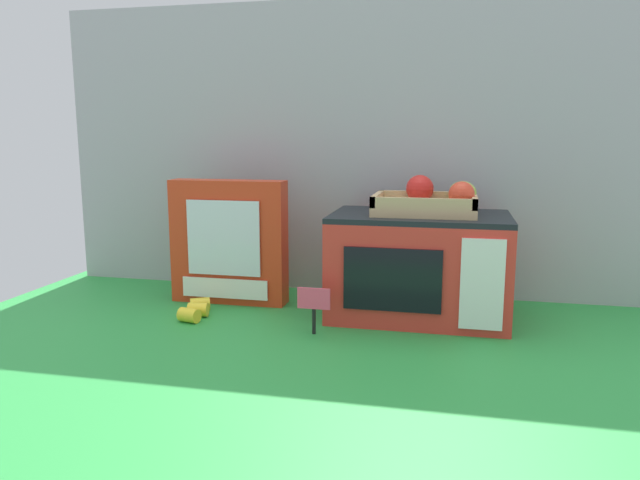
{
  "coord_description": "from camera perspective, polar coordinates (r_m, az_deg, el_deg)",
  "views": [
    {
      "loc": [
        0.25,
        -1.38,
        0.41
      ],
      "look_at": [
        -0.06,
        -0.01,
        0.17
      ],
      "focal_mm": 33.66,
      "sensor_mm": 36.0,
      "label": 1
    }
  ],
  "objects": [
    {
      "name": "ground_plane",
      "position": [
        1.46,
        2.24,
        -6.52
      ],
      "size": [
        1.7,
        1.7,
        0.0
      ],
      "primitive_type": "plane",
      "color": "green",
      "rests_on": "ground"
    },
    {
      "name": "display_back_panel",
      "position": [
        1.58,
        3.54,
        8.57
      ],
      "size": [
        1.61,
        0.03,
        0.75
      ],
      "primitive_type": "cube",
      "color": "#A0A3A8",
      "rests_on": "ground"
    },
    {
      "name": "toy_microwave",
      "position": [
        1.39,
        9.39,
        -2.42
      ],
      "size": [
        0.4,
        0.26,
        0.24
      ],
      "color": "red",
      "rests_on": "ground"
    },
    {
      "name": "food_groups_crate",
      "position": [
        1.38,
        10.66,
        3.67
      ],
      "size": [
        0.24,
        0.18,
        0.08
      ],
      "color": "tan",
      "rests_on": "toy_microwave"
    },
    {
      "name": "cookie_set_box",
      "position": [
        1.5,
        -8.71,
        -0.21
      ],
      "size": [
        0.29,
        0.07,
        0.31
      ],
      "color": "red",
      "rests_on": "ground"
    },
    {
      "name": "price_sign",
      "position": [
        1.26,
        -0.6,
        -6.05
      ],
      "size": [
        0.07,
        0.01,
        0.1
      ],
      "color": "black",
      "rests_on": "ground"
    },
    {
      "name": "loose_toy_banana",
      "position": [
        1.42,
        -11.72,
        -6.51
      ],
      "size": [
        0.07,
        0.13,
        0.03
      ],
      "color": "yellow",
      "rests_on": "ground"
    }
  ]
}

